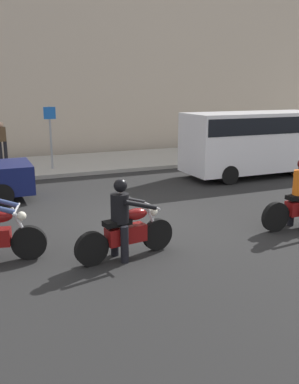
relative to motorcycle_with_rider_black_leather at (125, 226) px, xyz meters
name	(u,v)px	position (x,y,z in m)	size (l,w,h in m)	color
ground_plane	(140,222)	(1.05, 1.88, -0.63)	(80.00, 80.00, 0.00)	black
sidewalk_slab	(67,164)	(1.05, 9.88, -0.56)	(40.00, 4.40, 0.14)	#99968E
building_facade	(45,34)	(1.05, 13.28, 4.87)	(40.00, 1.40, 11.00)	#B7A893
motorcycle_with_rider_black_leather	(125,226)	(0.00, 0.00, 0.00)	(2.05, 0.74, 1.54)	black
parked_van_white	(254,139)	(6.87, 5.30, 0.70)	(5.17, 1.96, 2.29)	silver
street_sign_post	(50,131)	(0.27, 8.82, 0.93)	(0.44, 0.08, 2.34)	gray
pedestrian_bystander	(2,139)	(-1.34, 10.72, 0.49)	(0.34, 0.34, 1.68)	black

